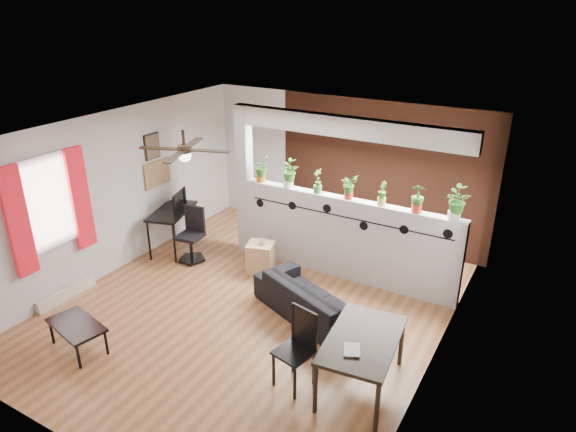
{
  "coord_description": "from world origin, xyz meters",
  "views": [
    {
      "loc": [
        3.63,
        -5.28,
        4.19
      ],
      "look_at": [
        0.25,
        0.6,
        1.28
      ],
      "focal_mm": 32.0,
      "sensor_mm": 36.0,
      "label": 1
    }
  ],
  "objects": [
    {
      "name": "room_shell",
      "position": [
        0.0,
        0.0,
        1.3
      ],
      "size": [
        6.3,
        7.1,
        2.9
      ],
      "color": "brown",
      "rests_on": "ground"
    },
    {
      "name": "partition_wall",
      "position": [
        0.8,
        1.5,
        0.68
      ],
      "size": [
        3.6,
        0.18,
        1.35
      ],
      "primitive_type": "cube",
      "color": "#BCBCC1",
      "rests_on": "ground"
    },
    {
      "name": "ceiling_header",
      "position": [
        0.8,
        1.5,
        2.45
      ],
      "size": [
        3.6,
        0.18,
        0.3
      ],
      "primitive_type": "cube",
      "color": "silver",
      "rests_on": "room_shell"
    },
    {
      "name": "pier_column",
      "position": [
        -1.11,
        1.5,
        1.3
      ],
      "size": [
        0.22,
        0.2,
        2.6
      ],
      "primitive_type": "cube",
      "color": "#BCBCC1",
      "rests_on": "ground"
    },
    {
      "name": "brick_panel",
      "position": [
        0.8,
        2.97,
        1.3
      ],
      "size": [
        3.9,
        0.05,
        2.6
      ],
      "primitive_type": "cube",
      "color": "#AB5231",
      "rests_on": "ground"
    },
    {
      "name": "vine_decal",
      "position": [
        0.8,
        1.4,
        1.08
      ],
      "size": [
        3.31,
        0.01,
        0.3
      ],
      "color": "black",
      "rests_on": "partition_wall"
    },
    {
      "name": "window_assembly",
      "position": [
        -2.56,
        -1.2,
        1.51
      ],
      "size": [
        0.09,
        1.3,
        1.55
      ],
      "color": "white",
      "rests_on": "room_shell"
    },
    {
      "name": "baseboard_heater",
      "position": [
        -2.54,
        -1.2,
        0.09
      ],
      "size": [
        0.08,
        1.0,
        0.18
      ],
      "primitive_type": "cube",
      "color": "silver",
      "rests_on": "ground"
    },
    {
      "name": "corkboard",
      "position": [
        -2.58,
        0.95,
        1.35
      ],
      "size": [
        0.03,
        0.6,
        0.45
      ],
      "primitive_type": "cube",
      "color": "olive",
      "rests_on": "room_shell"
    },
    {
      "name": "framed_art",
      "position": [
        -2.58,
        0.9,
        1.85
      ],
      "size": [
        0.03,
        0.34,
        0.44
      ],
      "color": "#8C7259",
      "rests_on": "room_shell"
    },
    {
      "name": "ceiling_fan",
      "position": [
        -0.8,
        -0.3,
        2.31
      ],
      "size": [
        1.19,
        1.19,
        0.43
      ],
      "color": "black",
      "rests_on": "room_shell"
    },
    {
      "name": "potted_plant_0",
      "position": [
        -0.78,
        1.5,
        1.57
      ],
      "size": [
        0.26,
        0.27,
        0.42
      ],
      "color": "#CC6B18",
      "rests_on": "partition_wall"
    },
    {
      "name": "potted_plant_1",
      "position": [
        -0.25,
        1.5,
        1.58
      ],
      "size": [
        0.29,
        0.27,
        0.44
      ],
      "color": "white",
      "rests_on": "partition_wall"
    },
    {
      "name": "potted_plant_2",
      "position": [
        0.27,
        1.5,
        1.56
      ],
      "size": [
        0.24,
        0.24,
        0.39
      ],
      "color": "#35802E",
      "rests_on": "partition_wall"
    },
    {
      "name": "potted_plant_3",
      "position": [
        0.8,
        1.5,
        1.56
      ],
      "size": [
        0.22,
        0.24,
        0.39
      ],
      "color": "#B42F1C",
      "rests_on": "partition_wall"
    },
    {
      "name": "potted_plant_4",
      "position": [
        1.33,
        1.5,
        1.54
      ],
      "size": [
        0.2,
        0.22,
        0.36
      ],
      "color": "gold",
      "rests_on": "partition_wall"
    },
    {
      "name": "potted_plant_5",
      "position": [
        1.85,
        1.5,
        1.57
      ],
      "size": [
        0.24,
        0.21,
        0.42
      ],
      "color": "red",
      "rests_on": "partition_wall"
    },
    {
      "name": "potted_plant_6",
      "position": [
        2.38,
        1.5,
        1.6
      ],
      "size": [
        0.32,
        0.31,
        0.48
      ],
      "color": "white",
      "rests_on": "partition_wall"
    },
    {
      "name": "sofa",
      "position": [
        0.89,
        0.22,
        0.27
      ],
      "size": [
        1.95,
        1.34,
        0.53
      ],
      "primitive_type": "imported",
      "rotation": [
        0.0,
        0.0,
        2.76
      ],
      "color": "black",
      "rests_on": "ground"
    },
    {
      "name": "cube_shelf",
      "position": [
        -0.46,
        0.95,
        0.25
      ],
      "size": [
        0.5,
        0.47,
        0.51
      ],
      "primitive_type": "cube",
      "rotation": [
        0.0,
        0.0,
        0.29
      ],
      "color": "tan",
      "rests_on": "ground"
    },
    {
      "name": "cup",
      "position": [
        -0.41,
        0.95,
        0.55
      ],
      "size": [
        0.11,
        0.11,
        0.09
      ],
      "primitive_type": "imported",
      "rotation": [
        0.0,
        0.0,
        0.01
      ],
      "color": "gray",
      "rests_on": "cube_shelf"
    },
    {
      "name": "computer_desk",
      "position": [
        -2.25,
        0.88,
        0.68
      ],
      "size": [
        0.82,
        1.15,
        0.75
      ],
      "color": "black",
      "rests_on": "ground"
    },
    {
      "name": "monitor",
      "position": [
        -2.25,
        1.03,
        0.84
      ],
      "size": [
        0.3,
        0.14,
        0.17
      ],
      "primitive_type": "imported",
      "rotation": [
        0.0,
        0.0,
        1.89
      ],
      "color": "black",
      "rests_on": "computer_desk"
    },
    {
      "name": "office_chair",
      "position": [
        -1.7,
        0.73,
        0.41
      ],
      "size": [
        0.48,
        0.48,
        0.93
      ],
      "color": "black",
      "rests_on": "ground"
    },
    {
      "name": "dining_table",
      "position": [
        2.01,
        -0.77,
        0.61
      ],
      "size": [
        0.89,
        1.32,
        0.68
      ],
      "color": "black",
      "rests_on": "ground"
    },
    {
      "name": "book",
      "position": [
        1.91,
        -1.07,
        0.69
      ],
      "size": [
        0.26,
        0.29,
        0.02
      ],
      "primitive_type": "imported",
      "rotation": [
        0.0,
        0.0,
        0.41
      ],
      "color": "gray",
      "rests_on": "dining_table"
    },
    {
      "name": "folding_chair",
      "position": [
        1.34,
        -1.04,
        0.57
      ],
      "size": [
        0.47,
        0.47,
        0.97
      ],
      "color": "black",
      "rests_on": "ground"
    },
    {
      "name": "coffee_table",
      "position": [
        -1.4,
        -1.92,
        0.34
      ],
      "size": [
        0.89,
        0.62,
        0.38
      ],
      "color": "black",
      "rests_on": "ground"
    }
  ]
}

